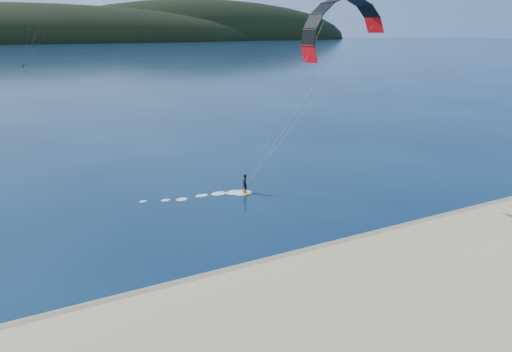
# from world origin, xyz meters

# --- Properties ---
(ground) EXTENTS (1800.00, 1800.00, 0.00)m
(ground) POSITION_xyz_m (0.00, 0.00, 0.00)
(ground) COLOR #07183A
(ground) RESTS_ON ground
(wet_sand) EXTENTS (220.00, 2.50, 0.10)m
(wet_sand) POSITION_xyz_m (0.00, 4.50, 0.05)
(wet_sand) COLOR #886D4F
(wet_sand) RESTS_ON ground
(headland) EXTENTS (1200.00, 310.00, 140.00)m
(headland) POSITION_xyz_m (0.63, 745.28, 0.00)
(headland) COLOR black
(headland) RESTS_ON ground
(kitesurfer_near) EXTENTS (23.96, 6.43, 18.38)m
(kitesurfer_near) POSITION_xyz_m (16.10, 15.35, 14.55)
(kitesurfer_near) COLOR orange
(kitesurfer_near) RESTS_ON ground
(kitesurfer_far) EXTENTS (12.17, 4.66, 18.26)m
(kitesurfer_far) POSITION_xyz_m (-13.01, 196.18, 15.03)
(kitesurfer_far) COLOR orange
(kitesurfer_far) RESTS_ON ground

